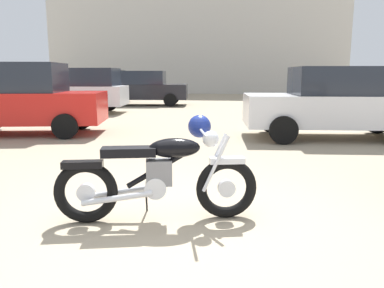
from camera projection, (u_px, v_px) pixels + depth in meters
ground_plane at (181, 226)px, 3.75m from camera, size 80.00×80.00×0.00m
vintage_motorcycle at (162, 173)px, 3.85m from camera, size 2.05×0.82×1.07m
silver_sedan_mid at (20, 98)px, 9.36m from camera, size 4.14×2.38×1.78m
pale_sedan_back at (68, 89)px, 14.59m from camera, size 4.86×2.34×1.74m
blue_hatchback_right at (336, 103)px, 8.77m from camera, size 4.32×2.17×1.67m
red_hatchback_near at (88, 85)px, 20.20m from camera, size 4.94×2.60×1.74m
dark_sedan_left at (144, 88)px, 18.43m from camera, size 4.35×2.25×1.67m
industrial_building at (199, 27)px, 33.34m from camera, size 24.27×9.84×20.40m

